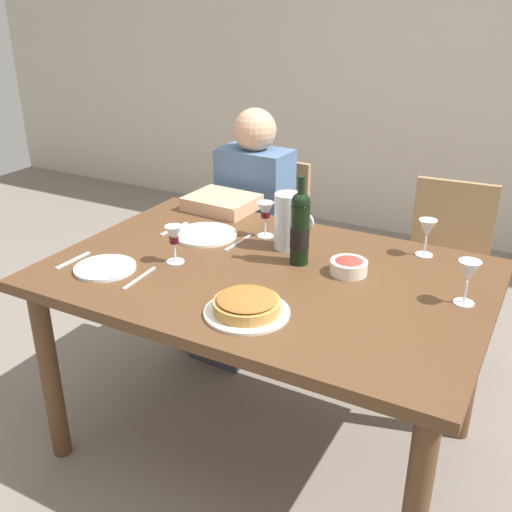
# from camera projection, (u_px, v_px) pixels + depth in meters

# --- Properties ---
(ground_plane) EXTENTS (8.00, 8.00, 0.00)m
(ground_plane) POSITION_uv_depth(u_px,v_px,m) (265.00, 442.00, 2.35)
(ground_plane) COLOR slate
(back_wall) EXTENTS (8.00, 0.10, 2.80)m
(back_wall) POSITION_uv_depth(u_px,v_px,m) (447.00, 33.00, 3.79)
(back_wall) COLOR beige
(back_wall) RESTS_ON ground
(dining_table) EXTENTS (1.50, 1.00, 0.76)m
(dining_table) POSITION_uv_depth(u_px,v_px,m) (266.00, 294.00, 2.08)
(dining_table) COLOR brown
(dining_table) RESTS_ON ground
(wine_bottle) EXTENTS (0.07, 0.07, 0.32)m
(wine_bottle) POSITION_uv_depth(u_px,v_px,m) (300.00, 228.00, 2.05)
(wine_bottle) COLOR black
(wine_bottle) RESTS_ON dining_table
(water_pitcher) EXTENTS (0.16, 0.10, 0.21)m
(water_pitcher) POSITION_uv_depth(u_px,v_px,m) (288.00, 224.00, 2.19)
(water_pitcher) COLOR silver
(water_pitcher) RESTS_ON dining_table
(baked_tart) EXTENTS (0.26, 0.26, 0.06)m
(baked_tart) POSITION_uv_depth(u_px,v_px,m) (247.00, 306.00, 1.76)
(baked_tart) COLOR silver
(baked_tart) RESTS_ON dining_table
(salad_bowl) EXTENTS (0.13, 0.13, 0.06)m
(salad_bowl) POSITION_uv_depth(u_px,v_px,m) (349.00, 266.00, 2.01)
(salad_bowl) COLOR silver
(salad_bowl) RESTS_ON dining_table
(wine_glass_left_diner) EXTENTS (0.06, 0.06, 0.14)m
(wine_glass_left_diner) POSITION_uv_depth(u_px,v_px,m) (174.00, 237.00, 2.07)
(wine_glass_left_diner) COLOR silver
(wine_glass_left_diner) RESTS_ON dining_table
(wine_glass_right_diner) EXTENTS (0.07, 0.07, 0.14)m
(wine_glass_right_diner) POSITION_uv_depth(u_px,v_px,m) (427.00, 230.00, 2.12)
(wine_glass_right_diner) COLOR silver
(wine_glass_right_diner) RESTS_ON dining_table
(wine_glass_centre) EXTENTS (0.07, 0.07, 0.14)m
(wine_glass_centre) POSITION_uv_depth(u_px,v_px,m) (468.00, 273.00, 1.78)
(wine_glass_centre) COLOR silver
(wine_glass_centre) RESTS_ON dining_table
(wine_glass_spare) EXTENTS (0.07, 0.07, 0.14)m
(wine_glass_spare) POSITION_uv_depth(u_px,v_px,m) (265.00, 212.00, 2.29)
(wine_glass_spare) COLOR silver
(wine_glass_spare) RESTS_ON dining_table
(dinner_plate_left_setting) EXTENTS (0.21, 0.21, 0.01)m
(dinner_plate_left_setting) POSITION_uv_depth(u_px,v_px,m) (105.00, 268.00, 2.05)
(dinner_plate_left_setting) COLOR silver
(dinner_plate_left_setting) RESTS_ON dining_table
(dinner_plate_right_setting) EXTENTS (0.25, 0.25, 0.01)m
(dinner_plate_right_setting) POSITION_uv_depth(u_px,v_px,m) (205.00, 235.00, 2.33)
(dinner_plate_right_setting) COLOR white
(dinner_plate_right_setting) RESTS_ON dining_table
(fork_left_setting) EXTENTS (0.02, 0.16, 0.00)m
(fork_left_setting) POSITION_uv_depth(u_px,v_px,m) (73.00, 260.00, 2.11)
(fork_left_setting) COLOR silver
(fork_left_setting) RESTS_ON dining_table
(knife_left_setting) EXTENTS (0.02, 0.18, 0.00)m
(knife_left_setting) POSITION_uv_depth(u_px,v_px,m) (139.00, 278.00, 1.98)
(knife_left_setting) COLOR silver
(knife_left_setting) RESTS_ON dining_table
(knife_right_setting) EXTENTS (0.02, 0.18, 0.00)m
(knife_right_setting) POSITION_uv_depth(u_px,v_px,m) (238.00, 242.00, 2.26)
(knife_right_setting) COLOR silver
(knife_right_setting) RESTS_ON dining_table
(spoon_right_setting) EXTENTS (0.03, 0.16, 0.00)m
(spoon_right_setting) POSITION_uv_depth(u_px,v_px,m) (174.00, 229.00, 2.39)
(spoon_right_setting) COLOR silver
(spoon_right_setting) RESTS_ON dining_table
(chair_left) EXTENTS (0.42, 0.42, 0.87)m
(chair_left) POSITION_uv_depth(u_px,v_px,m) (267.00, 235.00, 3.04)
(chair_left) COLOR #9E7A51
(chair_left) RESTS_ON ground
(diner_left) EXTENTS (0.35, 0.52, 1.16)m
(diner_left) POSITION_uv_depth(u_px,v_px,m) (242.00, 228.00, 2.81)
(diner_left) COLOR #4C6B93
(diner_left) RESTS_ON ground
(chair_right) EXTENTS (0.43, 0.43, 0.87)m
(chair_right) POSITION_uv_depth(u_px,v_px,m) (445.00, 266.00, 2.69)
(chair_right) COLOR #9E7A51
(chair_right) RESTS_ON ground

